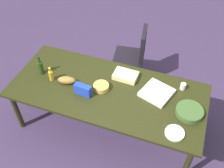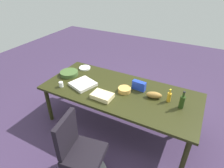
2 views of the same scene
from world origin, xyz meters
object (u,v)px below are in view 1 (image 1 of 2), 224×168
(paper_cup, at_px, (183,86))
(wine_bottle, at_px, (41,67))
(chip_bowl, at_px, (101,87))
(sheet_cake, at_px, (126,76))
(chip_bag_blue, at_px, (83,90))
(dressing_bottle, at_px, (51,75))
(office_chair, at_px, (132,60))
(paper_plate_stack, at_px, (175,133))
(bread_loaf, at_px, (67,80))
(conference_table, at_px, (107,93))
(salad_bowl, at_px, (189,112))
(pizza_box, at_px, (157,93))

(paper_cup, bearing_deg, wine_bottle, 11.10)
(chip_bowl, bearing_deg, wine_bottle, 0.35)
(sheet_cake, height_order, chip_bag_blue, chip_bag_blue)
(dressing_bottle, xyz_separation_m, paper_cup, (-1.69, -0.44, -0.04))
(office_chair, distance_m, sheet_cake, 0.91)
(paper_plate_stack, bearing_deg, chip_bowl, -19.55)
(wine_bottle, height_order, paper_plate_stack, wine_bottle)
(bread_loaf, distance_m, paper_plate_stack, 1.53)
(office_chair, height_order, sheet_cake, office_chair)
(dressing_bottle, bearing_deg, wine_bottle, -19.56)
(conference_table, relative_size, salad_bowl, 7.80)
(chip_bag_blue, distance_m, bread_loaf, 0.31)
(wine_bottle, bearing_deg, sheet_cake, -164.18)
(wine_bottle, bearing_deg, paper_cup, -168.90)
(sheet_cake, xyz_separation_m, chip_bag_blue, (0.41, 0.47, 0.04))
(office_chair, distance_m, pizza_box, 1.20)
(conference_table, height_order, chip_bag_blue, chip_bag_blue)
(office_chair, bearing_deg, salad_bowl, 132.64)
(pizza_box, height_order, sheet_cake, sheet_cake)
(office_chair, relative_size, wine_bottle, 3.52)
(paper_cup, bearing_deg, pizza_box, 34.93)
(sheet_cake, distance_m, paper_cup, 0.77)
(office_chair, distance_m, chip_bowl, 1.19)
(paper_cup, distance_m, salad_bowl, 0.41)
(wine_bottle, xyz_separation_m, chip_bag_blue, (-0.70, 0.16, -0.03))
(bread_loaf, xyz_separation_m, chip_bowl, (-0.47, -0.06, -0.02))
(bread_loaf, bearing_deg, dressing_bottle, 4.04)
(paper_plate_stack, bearing_deg, dressing_bottle, -9.65)
(wine_bottle, relative_size, salad_bowl, 0.85)
(wine_bottle, xyz_separation_m, paper_plate_stack, (-1.91, 0.36, -0.09))
(pizza_box, height_order, paper_cup, paper_cup)
(sheet_cake, xyz_separation_m, bread_loaf, (0.70, 0.37, 0.02))
(paper_cup, bearing_deg, conference_table, 21.17)
(conference_table, relative_size, bread_loaf, 10.62)
(wine_bottle, bearing_deg, chip_bag_blue, 167.18)
(pizza_box, bearing_deg, sheet_cake, 0.09)
(pizza_box, xyz_separation_m, salad_bowl, (-0.44, 0.18, 0.01))
(office_chair, xyz_separation_m, paper_plate_stack, (-0.93, 1.48, 0.39))
(chip_bag_blue, relative_size, paper_cup, 2.44)
(chip_bowl, bearing_deg, sheet_cake, -126.84)
(chip_bag_blue, bearing_deg, office_chair, -102.32)
(salad_bowl, height_order, chip_bowl, salad_bowl)
(conference_table, relative_size, chip_bowl, 12.40)
(paper_cup, height_order, paper_plate_stack, paper_cup)
(bread_loaf, bearing_deg, office_chair, -115.74)
(conference_table, xyz_separation_m, sheet_cake, (-0.15, -0.30, 0.10))
(dressing_bottle, xyz_separation_m, chip_bowl, (-0.69, -0.07, -0.05))
(dressing_bottle, relative_size, paper_plate_stack, 0.96)
(pizza_box, bearing_deg, salad_bowl, 176.19)
(paper_cup, relative_size, chip_bowl, 0.44)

